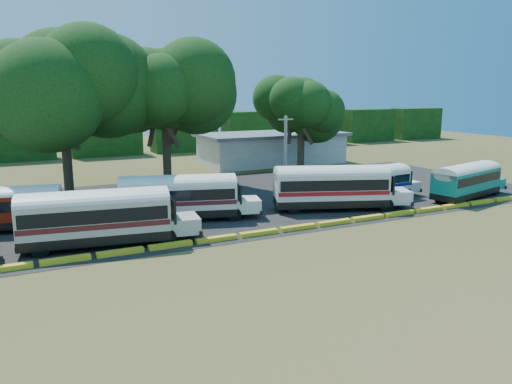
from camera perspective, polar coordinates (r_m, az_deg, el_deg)
name	(u,v)px	position (r m, az deg, el deg)	size (l,w,h in m)	color
ground	(245,242)	(31.53, -1.32, -5.77)	(160.00, 160.00, 0.00)	#3A4617
asphalt_strip	(195,203)	(42.65, -6.94, -1.25)	(64.00, 24.00, 0.02)	black
curb	(238,236)	(32.35, -2.07, -5.04)	(53.70, 0.45, 0.30)	yellow
terminal_building	(272,148)	(65.42, 1.84, 5.06)	(19.00, 9.00, 4.00)	silver
treeline_backdrop	(106,135)	(76.62, -16.81, 6.24)	(130.00, 4.00, 6.00)	black
bus_red	(4,206)	(37.55, -26.82, -1.44)	(9.60, 4.03, 3.07)	black
bus_cream_west	(99,215)	(31.67, -17.48, -2.50)	(10.97, 4.18, 3.52)	black
bus_cream_east	(181,195)	(36.81, -8.53, -0.32)	(10.54, 5.19, 3.37)	black
bus_white_red	(334,185)	(40.05, 8.87, 0.80)	(11.11, 6.31, 3.57)	black
bus_white_blue	(372,181)	(44.30, 13.15, 1.23)	(9.29, 3.10, 3.00)	black
bus_teal	(468,179)	(47.40, 23.03, 1.38)	(9.77, 4.52, 3.12)	black
tree_west	(61,82)	(45.20, -21.38, 11.67)	(11.66, 11.66, 14.41)	#3B271D
tree_center	(165,90)	(48.42, -10.41, 11.39)	(10.31, 10.31, 13.25)	#3B271D
tree_east	(302,105)	(57.52, 5.24, 9.91)	(8.21, 8.21, 10.88)	#3B271D
utility_pole	(285,152)	(48.05, 3.38, 4.63)	(1.60, 0.30, 7.05)	gray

